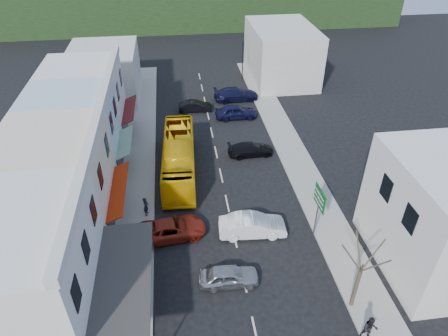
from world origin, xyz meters
TOP-DOWN VIEW (x-y plane):
  - ground at (0.00, 0.00)m, footprint 120.00×120.00m
  - sidewalk_left at (-7.50, 10.00)m, footprint 3.00×52.00m
  - sidewalk_right at (7.50, 10.00)m, footprint 3.00×52.00m
  - shopfront_row at (-12.49, 5.00)m, footprint 8.25×30.00m
  - distant_block_left at (-12.00, 27.00)m, footprint 8.00×10.00m
  - distant_block_right at (11.00, 30.00)m, footprint 8.00×12.00m
  - bus at (-3.70, 9.14)m, footprint 3.08×11.71m
  - car_silver at (-1.04, -4.17)m, footprint 4.47×1.98m
  - car_white at (1.37, 0.18)m, footprint 4.50×2.06m
  - car_red at (-4.65, 0.74)m, footprint 4.79×2.43m
  - car_black_near at (3.31, 11.07)m, footprint 4.59×2.07m
  - car_navy_mid at (3.08, 18.91)m, footprint 4.40×1.80m
  - car_black_far at (-1.38, 21.28)m, footprint 4.45×1.93m
  - car_navy_far at (3.88, 23.66)m, footprint 4.59×2.06m
  - pedestrian_left at (-6.58, 3.33)m, footprint 0.51×0.67m
  - pedestrian_right at (6.30, -9.26)m, footprint 0.79×0.60m
  - direction_sign at (5.98, -0.52)m, footprint 0.32×1.99m
  - street_tree at (6.30, -6.94)m, footprint 2.41×2.41m
  - traffic_signal at (5.80, 30.35)m, footprint 0.95×1.26m

SIDE VIEW (x-z plane):
  - ground at x=0.00m, z-range 0.00..0.00m
  - sidewalk_left at x=-7.50m, z-range 0.00..0.15m
  - sidewalk_right at x=7.50m, z-range 0.00..0.15m
  - car_silver at x=-1.04m, z-range 0.00..1.40m
  - car_white at x=1.37m, z-range 0.00..1.40m
  - car_red at x=-4.65m, z-range 0.00..1.40m
  - car_black_near at x=3.31m, z-range 0.00..1.40m
  - car_navy_mid at x=3.08m, z-range 0.00..1.40m
  - car_black_far at x=-1.38m, z-range 0.00..1.40m
  - car_navy_far at x=3.88m, z-range 0.00..1.40m
  - pedestrian_left at x=-6.58m, z-range 0.15..1.85m
  - pedestrian_right at x=6.30m, z-range 0.15..1.85m
  - bus at x=-3.70m, z-range 0.00..3.10m
  - direction_sign at x=5.98m, z-range 0.00..4.41m
  - traffic_signal at x=5.80m, z-range 0.00..5.25m
  - distant_block_left at x=-12.00m, z-range 0.00..6.00m
  - street_tree at x=6.30m, z-range 0.00..6.45m
  - distant_block_right at x=11.00m, z-range 0.00..7.00m
  - shopfront_row at x=-12.49m, z-range 0.00..8.00m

